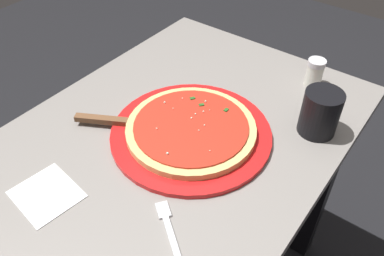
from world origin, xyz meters
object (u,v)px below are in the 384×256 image
object	(u,v)px
serving_plate	(192,133)
pizza_server	(119,122)
pizza	(192,127)
parmesan_shaker	(315,72)
cup_tall_drink	(320,113)
fork	(172,238)
napkin_folded_right	(47,194)

from	to	relation	value
serving_plate	pizza_server	world-z (taller)	pizza_server
pizza	parmesan_shaker	distance (m)	0.38
parmesan_shaker	pizza	bearing A→B (deg)	-21.44
pizza	cup_tall_drink	size ratio (longest dim) A/B	2.75
pizza	parmesan_shaker	size ratio (longest dim) A/B	3.99
pizza_server	cup_tall_drink	distance (m)	0.46
pizza_server	fork	size ratio (longest dim) A/B	1.32
pizza_server	cup_tall_drink	size ratio (longest dim) A/B	2.00
pizza_server	napkin_folded_right	bearing A→B (deg)	6.12
serving_plate	cup_tall_drink	xyz separation A→B (m)	(-0.18, 0.22, 0.05)
fork	parmesan_shaker	world-z (taller)	parmesan_shaker
pizza_server	serving_plate	bearing A→B (deg)	118.80
fork	parmesan_shaker	distance (m)	0.59
serving_plate	parmesan_shaker	size ratio (longest dim) A/B	4.97
pizza	pizza_server	size ratio (longest dim) A/B	1.38
pizza_server	parmesan_shaker	xyz separation A→B (m)	(-0.43, 0.29, 0.02)
pizza_server	napkin_folded_right	size ratio (longest dim) A/B	1.72
napkin_folded_right	fork	distance (m)	0.27
fork	parmesan_shaker	bearing A→B (deg)	179.74
napkin_folded_right	pizza	bearing A→B (deg)	158.12
pizza_server	fork	world-z (taller)	pizza_server
serving_plate	fork	world-z (taller)	serving_plate
serving_plate	napkin_folded_right	xyz separation A→B (m)	(0.31, -0.13, -0.01)
pizza_server	fork	bearing A→B (deg)	61.07
serving_plate	pizza	size ratio (longest dim) A/B	1.25
pizza	cup_tall_drink	distance (m)	0.29
serving_plate	parmesan_shaker	world-z (taller)	parmesan_shaker
serving_plate	cup_tall_drink	distance (m)	0.29
cup_tall_drink	serving_plate	bearing A→B (deg)	-50.29
pizza_server	cup_tall_drink	xyz separation A→B (m)	(-0.27, 0.37, 0.04)
pizza_server	napkin_folded_right	xyz separation A→B (m)	(0.23, 0.02, -0.02)
pizza	cup_tall_drink	bearing A→B (deg)	129.71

